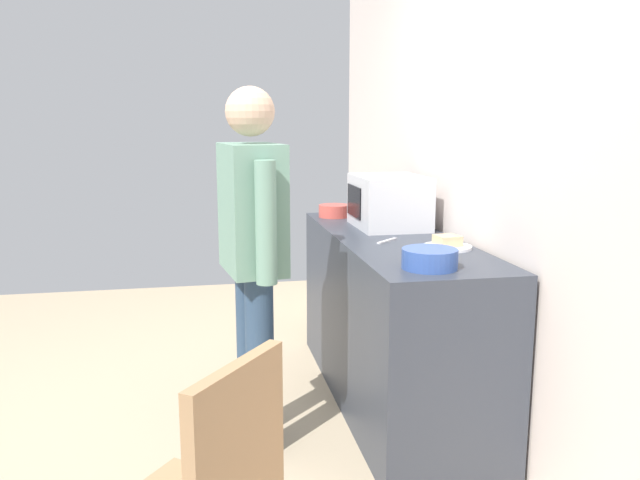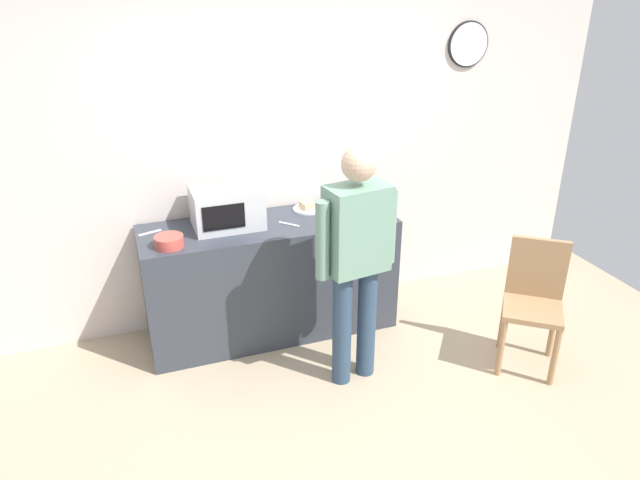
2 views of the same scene
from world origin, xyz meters
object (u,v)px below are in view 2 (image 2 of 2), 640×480
object	(u,v)px
fork_utensil	(150,233)
spoon_utensil	(289,224)
wooden_chair	(534,298)
person_standing	(356,251)
microwave	(227,207)
salad_bowl	(365,209)
sandwich_plate	(308,207)
cereal_bowl	(169,241)

from	to	relation	value
fork_utensil	spoon_utensil	bearing A→B (deg)	-10.85
fork_utensil	wooden_chair	bearing A→B (deg)	-24.52
person_standing	fork_utensil	bearing A→B (deg)	143.74
microwave	salad_bowl	world-z (taller)	microwave
sandwich_plate	spoon_utensil	distance (m)	0.33
microwave	sandwich_plate	distance (m)	0.68
person_standing	spoon_utensil	bearing A→B (deg)	108.76
spoon_utensil	sandwich_plate	bearing A→B (deg)	45.49
spoon_utensil	microwave	bearing A→B (deg)	162.37
wooden_chair	spoon_utensil	bearing A→B (deg)	147.89
salad_bowl	wooden_chair	size ratio (longest dim) A/B	0.25
sandwich_plate	spoon_utensil	xyz separation A→B (m)	(-0.23, -0.23, -0.02)
sandwich_plate	wooden_chair	xyz separation A→B (m)	(1.29, -1.19, -0.42)
microwave	spoon_utensil	bearing A→B (deg)	-17.63
cereal_bowl	fork_utensil	world-z (taller)	cereal_bowl
cereal_bowl	spoon_utensil	world-z (taller)	cereal_bowl
salad_bowl	spoon_utensil	xyz separation A→B (m)	(-0.62, -0.00, -0.04)
microwave	person_standing	xyz separation A→B (m)	(0.67, -0.85, -0.09)
microwave	fork_utensil	world-z (taller)	microwave
sandwich_plate	person_standing	bearing A→B (deg)	-89.34
cereal_bowl	person_standing	xyz separation A→B (m)	(1.12, -0.62, 0.03)
sandwich_plate	wooden_chair	size ratio (longest dim) A/B	0.25
person_standing	wooden_chair	world-z (taller)	person_standing
microwave	person_standing	size ratio (longest dim) A/B	0.30
wooden_chair	sandwich_plate	bearing A→B (deg)	137.34
microwave	fork_utensil	xyz separation A→B (m)	(-0.56, 0.05, -0.15)
person_standing	wooden_chair	size ratio (longest dim) A/B	1.80
salad_bowl	wooden_chair	world-z (taller)	salad_bowl
fork_utensil	person_standing	size ratio (longest dim) A/B	0.10
sandwich_plate	wooden_chair	world-z (taller)	sandwich_plate
microwave	fork_utensil	size ratio (longest dim) A/B	2.94
fork_utensil	person_standing	bearing A→B (deg)	-36.26
cereal_bowl	wooden_chair	xyz separation A→B (m)	(2.40, -0.87, -0.44)
salad_bowl	microwave	bearing A→B (deg)	172.57
spoon_utensil	person_standing	world-z (taller)	person_standing
sandwich_plate	salad_bowl	xyz separation A→B (m)	(0.39, -0.23, 0.02)
sandwich_plate	microwave	bearing A→B (deg)	-171.53
fork_utensil	sandwich_plate	bearing A→B (deg)	2.15
fork_utensil	person_standing	world-z (taller)	person_standing
sandwich_plate	fork_utensil	distance (m)	1.22
cereal_bowl	spoon_utensil	size ratio (longest dim) A/B	1.17
cereal_bowl	fork_utensil	bearing A→B (deg)	110.77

